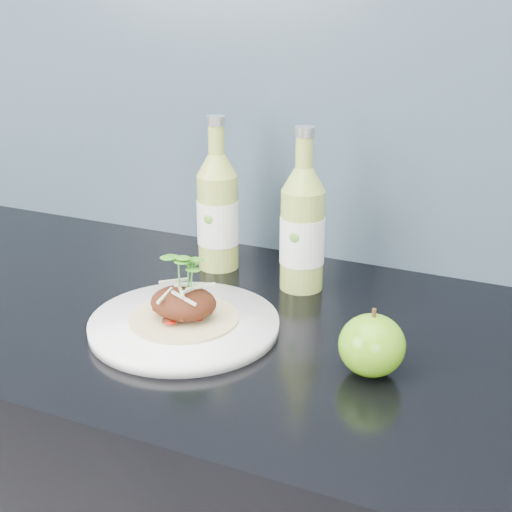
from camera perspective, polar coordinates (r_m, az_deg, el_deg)
The scene contains 6 objects.
subway_backsplash at distance 1.17m, azimuth 4.90°, elevation 16.43°, with size 4.00×0.02×0.70m, color #688AA4.
dinner_plate at distance 0.98m, azimuth -5.76°, elevation -5.48°, with size 0.28×0.28×0.02m.
pork_taco at distance 0.96m, azimuth -5.83°, elevation -3.56°, with size 0.15×0.15×0.10m.
green_apple at distance 0.87m, azimuth 9.26°, elevation -7.06°, with size 0.10×0.10×0.09m.
cider_bottle_left at distance 1.16m, azimuth -3.07°, elevation 3.54°, with size 0.09×0.09×0.25m.
cider_bottle_right at distance 1.08m, azimuth 3.73°, elevation 2.15°, with size 0.08×0.08×0.25m.
Camera 1 is at (0.40, 0.89, 1.34)m, focal length 50.00 mm.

